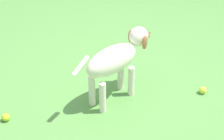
% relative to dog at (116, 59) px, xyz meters
% --- Properties ---
extents(ground, '(14.00, 14.00, 0.00)m').
position_rel_dog_xyz_m(ground, '(-0.16, 0.04, -0.39)').
color(ground, '#548C42').
extents(dog, '(0.74, 0.53, 0.58)m').
position_rel_dog_xyz_m(dog, '(0.00, 0.00, 0.00)').
color(dog, silver).
rests_on(dog, ground).
extents(tennis_ball_0, '(0.07, 0.07, 0.07)m').
position_rel_dog_xyz_m(tennis_ball_0, '(0.49, -0.80, -0.35)').
color(tennis_ball_0, '#C0D128').
rests_on(tennis_ball_0, ground).
extents(tennis_ball_1, '(0.07, 0.07, 0.07)m').
position_rel_dog_xyz_m(tennis_ball_1, '(-0.21, 0.74, -0.35)').
color(tennis_ball_1, '#CBE33B').
rests_on(tennis_ball_1, ground).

